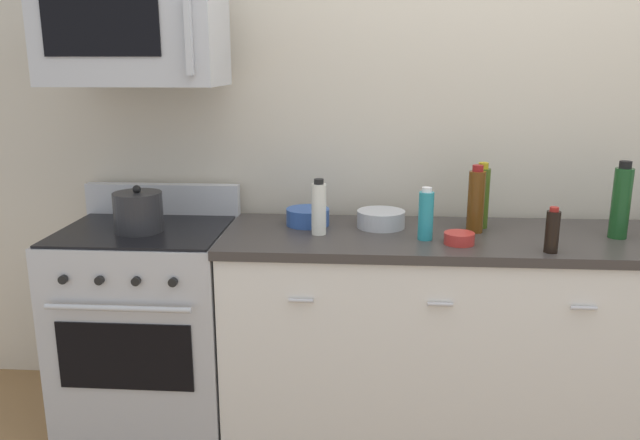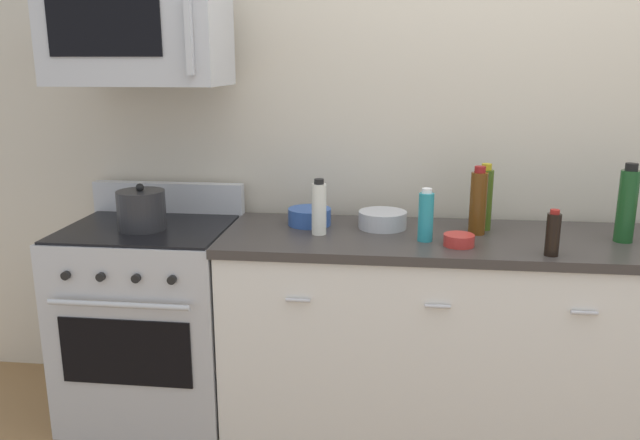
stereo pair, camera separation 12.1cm
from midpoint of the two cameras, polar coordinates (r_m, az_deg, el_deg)
name	(u,v)px [view 2 (the right image)]	position (r m, az deg, el deg)	size (l,w,h in m)	color
ground_plane	(486,428)	(3.16, 16.08, -17.85)	(6.58, 6.58, 0.00)	olive
back_wall	(493,127)	(3.11, 16.60, 8.14)	(5.49, 0.10, 2.70)	beige
counter_unit	(493,337)	(2.94, 16.70, -10.21)	(2.40, 0.66, 0.92)	silver
range_oven	(154,318)	(3.08, -13.87, -8.73)	(0.76, 0.69, 1.07)	#B7BABF
microwave	(138,38)	(2.89, -15.09, 15.79)	(0.74, 0.44, 0.40)	#B7BABF
bottle_vinegar_white	(319,208)	(2.69, 1.20, 1.08)	(0.06, 0.06, 0.24)	silver
bottle_olive_oil	(485,199)	(2.88, 16.01, 1.89)	(0.07, 0.07, 0.30)	#385114
bottle_wine_green	(627,205)	(2.89, 27.35, 1.24)	(0.08, 0.08, 0.33)	#19471E
bottle_wine_amber	(478,202)	(2.79, 15.48, 1.57)	(0.07, 0.07, 0.30)	#59330F
bottle_dish_soap	(426,216)	(2.64, 10.96, 0.35)	(0.06, 0.06, 0.22)	teal
bottle_soy_sauce_dark	(553,234)	(2.58, 21.81, -1.20)	(0.05, 0.05, 0.18)	black
bowl_red_small	(459,240)	(2.62, 13.90, -1.77)	(0.13, 0.13, 0.05)	#B72D28
bowl_blue_mixing	(310,216)	(2.87, 0.25, 0.35)	(0.20, 0.20, 0.08)	#2D519E
bowl_steel_prep	(383,219)	(2.83, 6.96, 0.08)	(0.22, 0.22, 0.08)	#B2B5BA
stockpot	(141,210)	(2.87, -14.87, 0.89)	(0.21, 0.21, 0.21)	#262628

